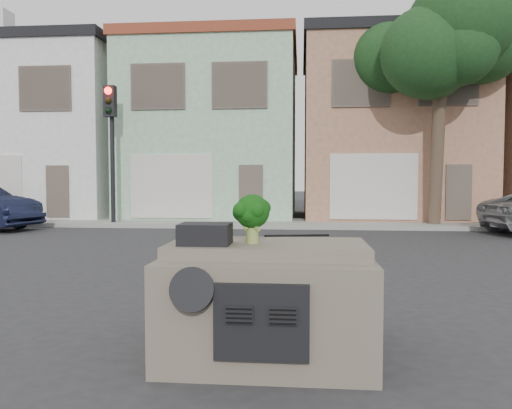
# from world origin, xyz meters

# --- Properties ---
(ground_plane) EXTENTS (120.00, 120.00, 0.00)m
(ground_plane) POSITION_xyz_m (0.00, 0.00, 0.00)
(ground_plane) COLOR #303033
(ground_plane) RESTS_ON ground
(sidewalk) EXTENTS (40.00, 3.00, 0.15)m
(sidewalk) POSITION_xyz_m (0.00, 10.50, 0.07)
(sidewalk) COLOR gray
(sidewalk) RESTS_ON ground
(townhouse_white) EXTENTS (7.20, 8.20, 7.55)m
(townhouse_white) POSITION_xyz_m (-11.00, 14.50, 3.77)
(townhouse_white) COLOR white
(townhouse_white) RESTS_ON ground
(townhouse_mint) EXTENTS (7.20, 8.20, 7.55)m
(townhouse_mint) POSITION_xyz_m (-3.50, 14.50, 3.77)
(townhouse_mint) COLOR #9CC8A2
(townhouse_mint) RESTS_ON ground
(townhouse_tan) EXTENTS (7.20, 8.20, 7.55)m
(townhouse_tan) POSITION_xyz_m (4.00, 14.50, 3.77)
(townhouse_tan) COLOR #AD775C
(townhouse_tan) RESTS_ON ground
(traffic_signal) EXTENTS (0.40, 0.40, 5.10)m
(traffic_signal) POSITION_xyz_m (-6.50, 9.50, 2.55)
(traffic_signal) COLOR black
(traffic_signal) RESTS_ON ground
(tree_near) EXTENTS (4.40, 4.00, 8.50)m
(tree_near) POSITION_xyz_m (5.00, 9.80, 4.25)
(tree_near) COLOR #193C19
(tree_near) RESTS_ON ground
(car_dashboard) EXTENTS (2.00, 1.80, 1.12)m
(car_dashboard) POSITION_xyz_m (0.00, -3.00, 0.56)
(car_dashboard) COLOR #6E6454
(car_dashboard) RESTS_ON ground
(instrument_hump) EXTENTS (0.48, 0.38, 0.20)m
(instrument_hump) POSITION_xyz_m (-0.58, -3.35, 1.22)
(instrument_hump) COLOR black
(instrument_hump) RESTS_ON car_dashboard
(wiper_arm) EXTENTS (0.69, 0.15, 0.02)m
(wiper_arm) POSITION_xyz_m (0.28, -2.62, 1.13)
(wiper_arm) COLOR black
(wiper_arm) RESTS_ON car_dashboard
(broccoli) EXTENTS (0.47, 0.47, 0.49)m
(broccoli) POSITION_xyz_m (-0.14, -3.24, 1.36)
(broccoli) COLOR #0D380B
(broccoli) RESTS_ON car_dashboard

